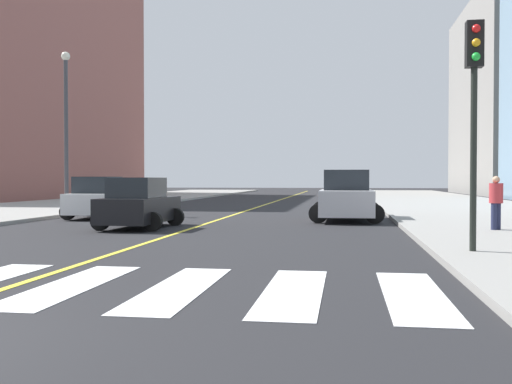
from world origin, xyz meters
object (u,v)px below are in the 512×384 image
(traffic_light_near_corner, at_px, (474,90))
(street_lamp, at_px, (66,118))
(car_silver_second, at_px, (346,197))
(car_black_nearest, at_px, (139,205))
(pedestrian_waiting_east, at_px, (496,200))
(car_white_third, at_px, (99,199))

(traffic_light_near_corner, xyz_separation_m, street_lamp, (-16.52, 14.34, 1.12))
(car_silver_second, bearing_deg, traffic_light_near_corner, 103.39)
(car_black_nearest, bearing_deg, street_lamp, 131.15)
(car_silver_second, bearing_deg, car_black_nearest, 33.53)
(car_black_nearest, distance_m, pedestrian_waiting_east, 11.82)
(car_white_third, xyz_separation_m, pedestrian_waiting_east, (15.35, -5.49, 0.22))
(car_black_nearest, distance_m, street_lamp, 11.01)
(car_silver_second, height_order, street_lamp, street_lamp)
(car_black_nearest, relative_size, car_silver_second, 0.85)
(car_white_third, bearing_deg, traffic_light_near_corner, -42.71)
(car_black_nearest, xyz_separation_m, traffic_light_near_corner, (9.93, -6.45, 2.82))
(car_white_third, bearing_deg, pedestrian_waiting_east, -22.40)
(car_black_nearest, distance_m, traffic_light_near_corner, 12.17)
(car_black_nearest, height_order, street_lamp, street_lamp)
(car_black_nearest, relative_size, traffic_light_near_corner, 0.80)
(traffic_light_near_corner, distance_m, pedestrian_waiting_east, 6.63)
(car_silver_second, height_order, traffic_light_near_corner, traffic_light_near_corner)
(car_silver_second, xyz_separation_m, street_lamp, (-13.80, 3.08, 3.80))
(car_white_third, xyz_separation_m, traffic_light_near_corner, (13.48, -11.31, 2.80))
(pedestrian_waiting_east, bearing_deg, traffic_light_near_corner, -148.35)
(car_black_nearest, bearing_deg, car_silver_second, 34.96)
(car_silver_second, xyz_separation_m, car_white_third, (-10.76, 0.04, -0.13))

